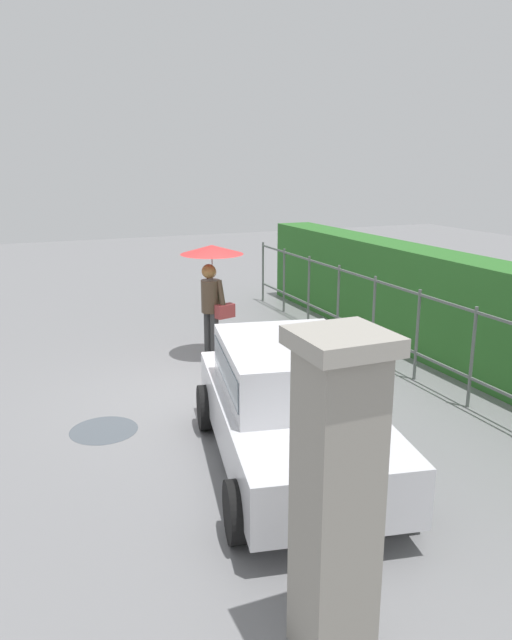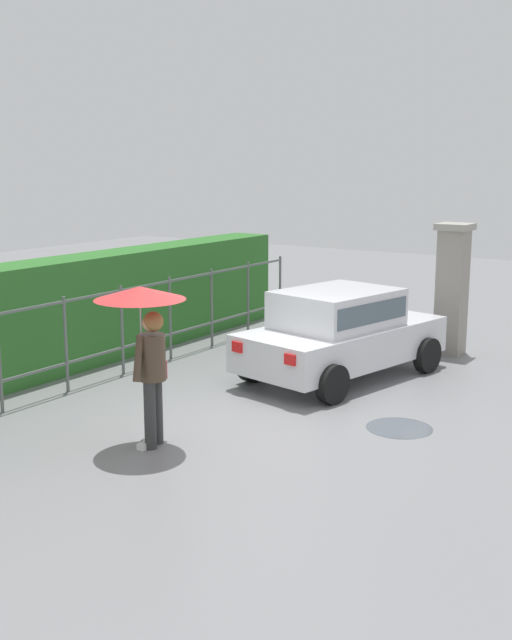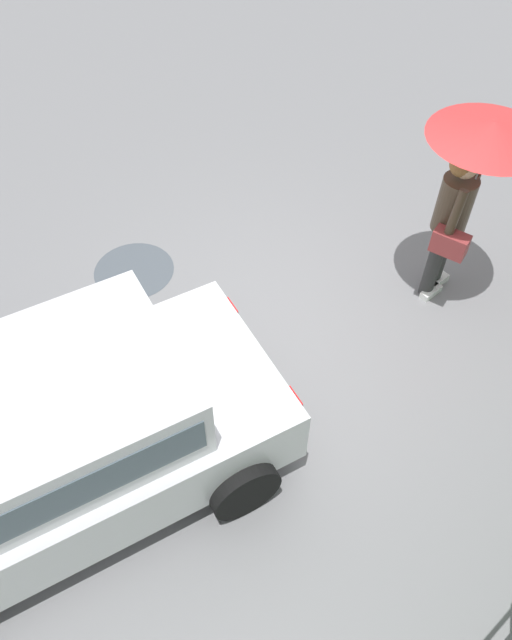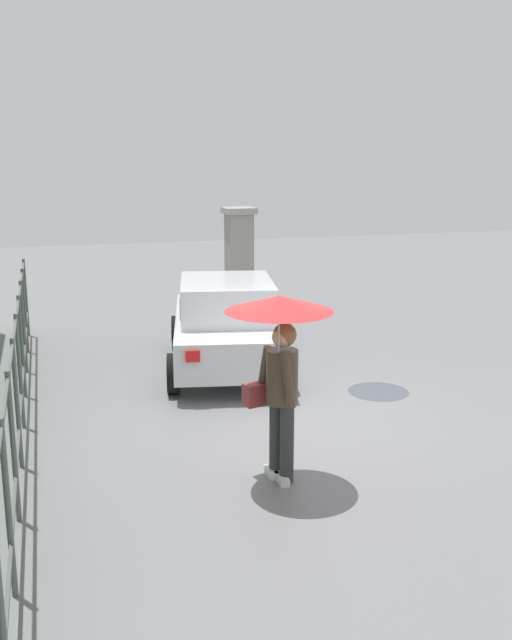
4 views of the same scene
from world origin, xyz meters
name	(u,v)px [view 3 (image 3 of 4)]	position (x,y,z in m)	size (l,w,h in m)	color
ground_plane	(275,324)	(0.00, 0.00, 0.00)	(40.00, 40.00, 0.00)	slate
car	(52,440)	(2.49, 0.24, 0.80)	(3.96, 2.44, 1.48)	silver
pedestrian	(473,171)	(-1.70, 0.74, 1.54)	(1.12, 1.12, 2.04)	#333333
puddle_near	(134,270)	(0.69, -1.61, 0.00)	(0.90, 0.90, 0.00)	#4C545B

